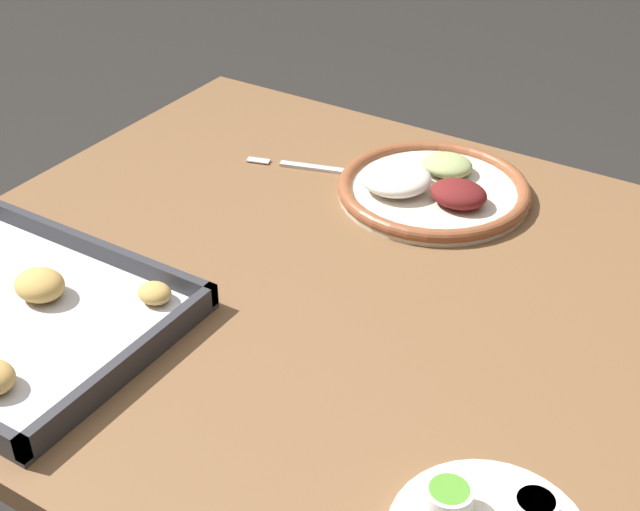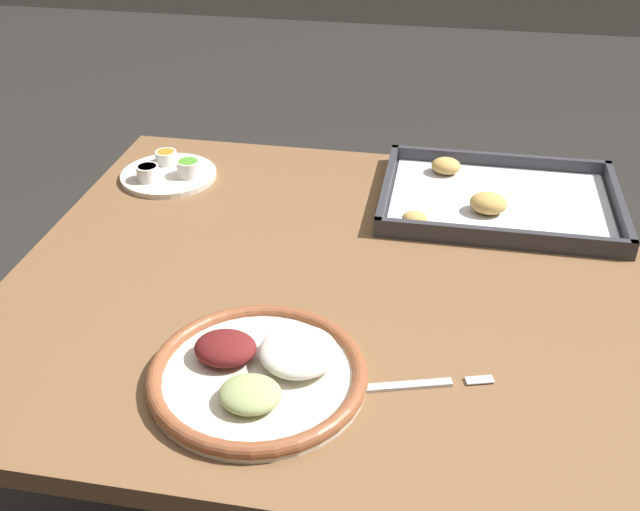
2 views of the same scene
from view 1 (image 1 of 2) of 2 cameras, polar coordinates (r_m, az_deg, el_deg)
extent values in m
cube|color=brown|center=(1.12, -0.60, -1.71)|extent=(0.95, 0.88, 0.03)
cylinder|color=brown|center=(1.79, -5.33, -0.67)|extent=(0.06, 0.06, 0.69)
cylinder|color=beige|center=(1.27, 7.28, 4.05)|extent=(0.27, 0.27, 0.01)
torus|color=brown|center=(1.27, 7.30, 4.28)|extent=(0.27, 0.27, 0.02)
ellipsoid|color=white|center=(1.26, 5.04, 4.93)|extent=(0.10, 0.10, 0.03)
ellipsoid|color=maroon|center=(1.23, 8.86, 3.92)|extent=(0.08, 0.07, 0.03)
ellipsoid|color=#9EAD6B|center=(1.31, 8.14, 5.76)|extent=(0.07, 0.07, 0.03)
cube|color=silver|center=(1.33, 0.81, 5.49)|extent=(0.16, 0.06, 0.00)
cylinder|color=silver|center=(1.36, -3.89, 6.19)|extent=(0.03, 0.01, 0.00)
cylinder|color=silver|center=(1.36, -3.94, 6.13)|extent=(0.03, 0.01, 0.00)
cylinder|color=silver|center=(1.36, -3.98, 6.06)|extent=(0.03, 0.01, 0.00)
cylinder|color=silver|center=(1.35, -4.03, 5.99)|extent=(0.03, 0.01, 0.00)
cylinder|color=silver|center=(0.81, 8.20, -15.26)|extent=(0.04, 0.04, 0.03)
cylinder|color=#51992D|center=(0.80, 8.27, -14.70)|extent=(0.04, 0.04, 0.01)
cylinder|color=silver|center=(0.82, 13.55, -15.60)|extent=(0.04, 0.04, 0.03)
cylinder|color=#B22819|center=(0.81, 13.65, -15.09)|extent=(0.03, 0.03, 0.01)
cube|color=#333338|center=(1.10, -19.80, -3.57)|extent=(0.41, 0.30, 0.01)
cube|color=#333338|center=(1.16, -14.71, 0.64)|extent=(0.41, 0.01, 0.03)
cube|color=#333338|center=(0.96, -12.27, -6.76)|extent=(0.01, 0.30, 0.03)
ellipsoid|color=tan|center=(1.06, -10.54, -2.38)|extent=(0.04, 0.04, 0.02)
ellipsoid|color=tan|center=(1.09, -17.51, -1.80)|extent=(0.06, 0.05, 0.03)
camera|label=2|loc=(1.81, 13.26, 33.01)|focal=42.00mm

